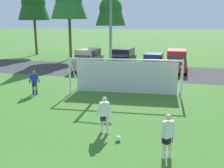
# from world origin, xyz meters

# --- Properties ---
(ground_plane) EXTENTS (400.00, 400.00, 0.00)m
(ground_plane) POSITION_xyz_m (0.00, 15.00, 0.00)
(ground_plane) COLOR #3D7028
(parking_lot_strip) EXTENTS (52.00, 8.40, 0.01)m
(parking_lot_strip) POSITION_xyz_m (0.00, 22.18, 0.00)
(parking_lot_strip) COLOR #333335
(parking_lot_strip) RESTS_ON ground
(soccer_ball) EXTENTS (0.22, 0.22, 0.22)m
(soccer_ball) POSITION_xyz_m (1.85, 6.32, 0.11)
(soccer_ball) COLOR white
(soccer_ball) RESTS_ON ground
(soccer_goal) EXTENTS (7.56, 2.63, 2.57)m
(soccer_goal) POSITION_xyz_m (0.54, 13.65, 1.29)
(soccer_goal) COLOR white
(soccer_goal) RESTS_ON ground
(player_striker_near) EXTENTS (0.56, 0.60, 1.64)m
(player_striker_near) POSITION_xyz_m (3.85, 5.45, 0.82)
(player_striker_near) COLOR beige
(player_striker_near) RESTS_ON ground
(player_defender_far) EXTENTS (0.71, 0.40, 1.64)m
(player_defender_far) POSITION_xyz_m (-5.32, 11.84, 0.82)
(player_defender_far) COLOR #936B4C
(player_defender_far) RESTS_ON ground
(player_winger_left) EXTENTS (0.71, 0.40, 1.64)m
(player_winger_left) POSITION_xyz_m (1.07, 6.98, 0.82)
(player_winger_left) COLOR beige
(player_winger_left) RESTS_ON ground
(parked_car_slot_far_left) EXTENTS (2.21, 4.64, 2.16)m
(parked_car_slot_far_left) POSITION_xyz_m (-5.12, 21.66, 1.11)
(parked_car_slot_far_left) COLOR tan
(parked_car_slot_far_left) RESTS_ON ground
(parked_car_slot_left) EXTENTS (2.23, 4.65, 2.16)m
(parked_car_slot_left) POSITION_xyz_m (-1.79, 23.35, 1.11)
(parked_car_slot_left) COLOR black
(parked_car_slot_left) RESTS_ON ground
(parked_car_slot_center_left) EXTENTS (2.28, 4.32, 1.72)m
(parked_car_slot_center_left) POSITION_xyz_m (1.37, 23.17, 0.88)
(parked_car_slot_center_left) COLOR navy
(parked_car_slot_center_left) RESTS_ON ground
(parked_car_slot_center) EXTENTS (2.17, 4.62, 2.16)m
(parked_car_slot_center) POSITION_xyz_m (3.65, 23.12, 1.11)
(parked_car_slot_center) COLOR red
(parked_car_slot_center) RESTS_ON ground
(tree_center_back) EXTENTS (3.96, 3.96, 10.56)m
(tree_center_back) POSITION_xyz_m (-5.10, 30.37, 7.26)
(tree_center_back) COLOR brown
(tree_center_back) RESTS_ON ground
(street_lamp) EXTENTS (2.00, 0.32, 6.89)m
(street_lamp) POSITION_xyz_m (-1.13, 16.73, 3.58)
(street_lamp) COLOR slate
(street_lamp) RESTS_ON ground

